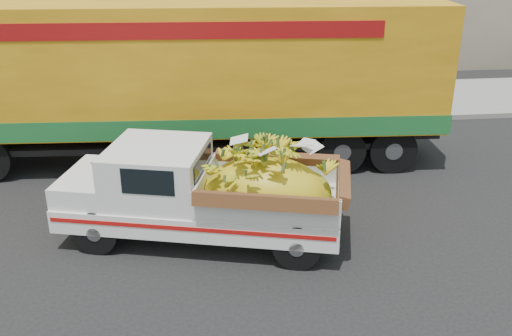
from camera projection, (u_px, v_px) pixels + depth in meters
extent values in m
plane|color=black|center=(144.00, 231.00, 10.77)|extent=(100.00, 100.00, 0.00)
cube|color=gray|center=(158.00, 127.00, 16.23)|extent=(60.00, 0.25, 0.15)
cube|color=gray|center=(161.00, 106.00, 18.15)|extent=(60.00, 4.00, 0.14)
cylinder|color=black|center=(96.00, 232.00, 9.93)|extent=(0.84, 0.43, 0.81)
cylinder|color=black|center=(127.00, 194.00, 11.35)|extent=(0.84, 0.43, 0.81)
cylinder|color=black|center=(297.00, 246.00, 9.47)|extent=(0.84, 0.43, 0.81)
cylinder|color=black|center=(303.00, 205.00, 10.89)|extent=(0.84, 0.43, 0.81)
cube|color=silver|center=(201.00, 208.00, 10.34)|extent=(5.29, 3.00, 0.41)
cube|color=#A50F0C|center=(189.00, 229.00, 9.49)|extent=(4.74, 1.24, 0.07)
cube|color=silver|center=(74.00, 205.00, 10.71)|extent=(0.55, 1.74, 0.15)
cube|color=silver|center=(92.00, 182.00, 10.46)|extent=(1.30, 1.87, 0.38)
cube|color=silver|center=(158.00, 171.00, 10.18)|extent=(2.03, 2.09, 0.96)
cube|color=black|center=(147.00, 182.00, 9.30)|extent=(0.88, 0.24, 0.45)
cube|color=silver|center=(271.00, 189.00, 9.99)|extent=(2.82, 2.36, 0.54)
ellipsoid|color=gold|center=(265.00, 194.00, 10.05)|extent=(2.50, 1.95, 1.36)
cylinder|color=black|center=(392.00, 149.00, 13.23)|extent=(1.12, 0.38, 1.10)
cylinder|color=black|center=(371.00, 122.00, 15.07)|extent=(1.12, 0.38, 1.10)
cylinder|color=black|center=(341.00, 150.00, 13.17)|extent=(1.12, 0.38, 1.10)
cylinder|color=black|center=(326.00, 123.00, 15.01)|extent=(1.12, 0.38, 1.10)
cylinder|color=black|center=(17.00, 129.00, 14.57)|extent=(1.12, 0.38, 1.10)
cube|color=black|center=(191.00, 130.00, 13.81)|extent=(12.04, 1.64, 0.36)
cube|color=orange|center=(188.00, 64.00, 13.19)|extent=(11.88, 3.13, 2.84)
cube|color=#1B612A|center=(190.00, 113.00, 13.64)|extent=(11.94, 3.15, 0.45)
cube|color=maroon|center=(182.00, 31.00, 11.65)|extent=(8.39, 0.47, 0.35)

